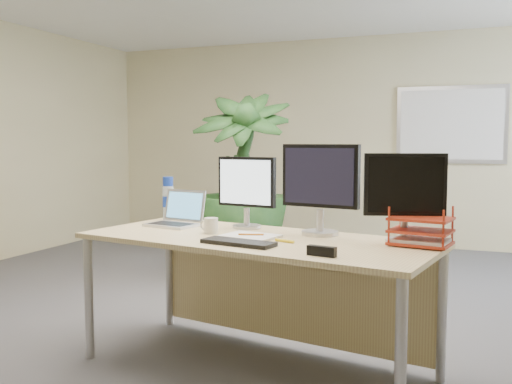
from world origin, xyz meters
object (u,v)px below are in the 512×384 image
at_px(desk, 266,262).
at_px(floor_plant, 241,203).
at_px(laptop, 177,216).
at_px(monitor_right, 320,183).
at_px(monitor_left, 247,187).

relative_size(desk, floor_plant, 1.45).
xyz_separation_m(desk, laptop, (-0.68, 0.15, 0.23)).
relative_size(floor_plant, monitor_right, 2.79).
bearing_deg(monitor_left, laptop, -174.38).
bearing_deg(monitor_left, monitor_right, -9.48).
height_order(floor_plant, monitor_left, floor_plant).
height_order(desk, laptop, laptop).
bearing_deg(monitor_left, floor_plant, 113.99).
height_order(desk, floor_plant, floor_plant).
relative_size(monitor_left, monitor_right, 0.85).
distance_m(desk, floor_plant, 2.10).
height_order(desk, monitor_left, monitor_left).
bearing_deg(laptop, monitor_left, 5.62).
relative_size(floor_plant, laptop, 4.13).
height_order(desk, monitor_right, monitor_right).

